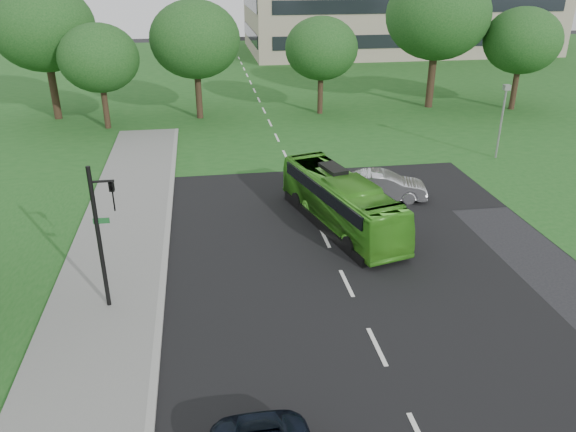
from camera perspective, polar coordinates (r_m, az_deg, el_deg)
The scene contains 12 objects.
ground at distance 20.60m, azimuth 7.36°, elevation -9.68°, with size 160.00×160.00×0.00m, color black.
street_surfaces at distance 40.97m, azimuth -1.81°, elevation 8.26°, with size 120.00×120.00×0.15m.
tree_park_a at distance 43.77m, azimuth -18.66°, elevation 14.95°, with size 5.70×5.70×7.57m.
tree_park_b at distance 45.00m, azimuth -9.42°, elevation 17.27°, with size 6.83×6.83×8.96m.
tree_park_c at distance 46.11m, azimuth 3.41°, elevation 16.62°, with size 5.75×5.75×7.64m.
tree_park_d at distance 49.50m, azimuth 14.98°, elevation 19.12°, with size 8.36×8.36×11.05m.
tree_park_e at distance 51.05m, azimuth 22.72°, elevation 16.10°, with size 6.17×6.17×8.23m.
tree_park_f at distance 47.79m, azimuth -23.62°, elevation 17.13°, with size 7.64×7.64×10.19m.
bus at distance 26.35m, azimuth 5.41°, elevation 1.50°, with size 2.10×8.99×2.50m, color green.
sedan at distance 29.88m, azimuth 9.66°, elevation 3.04°, with size 1.56×4.47×1.47m, color silver.
traffic_light at distance 20.12m, azimuth -18.32°, elevation -1.20°, with size 0.87×0.23×5.45m.
camera_pole at distance 37.64m, azimuth 20.99°, elevation 9.88°, with size 0.49×0.46×4.65m.
Camera 1 is at (-5.17, -16.27, 11.53)m, focal length 35.00 mm.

